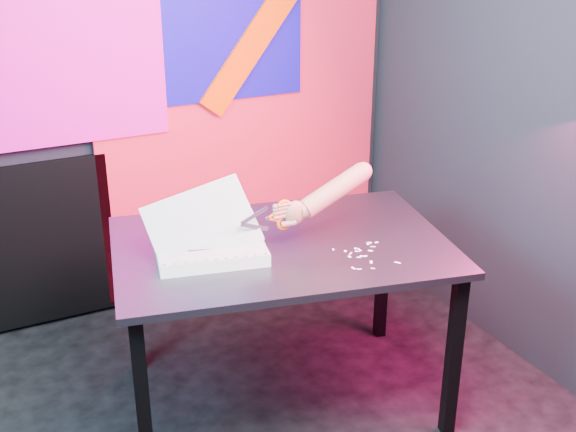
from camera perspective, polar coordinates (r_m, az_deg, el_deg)
room at (r=2.22m, az=-4.08°, el=6.66°), size 3.01×3.01×2.71m
backdrop at (r=3.68m, az=-11.97°, el=6.40°), size 2.88×0.05×2.08m
work_table at (r=2.92m, az=-0.53°, el=-3.54°), size 1.48×1.14×0.75m
printout_stack at (r=2.78m, az=-6.17°, el=-2.57°), size 0.46×0.38×0.31m
scissors at (r=2.78m, az=-0.60°, el=0.03°), size 0.22×0.02×0.13m
hand_forearm at (r=2.87m, az=3.18°, el=1.79°), size 0.44×0.09×0.20m
paper_clippings at (r=2.81m, az=5.97°, el=-2.96°), size 0.22×0.23×0.00m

